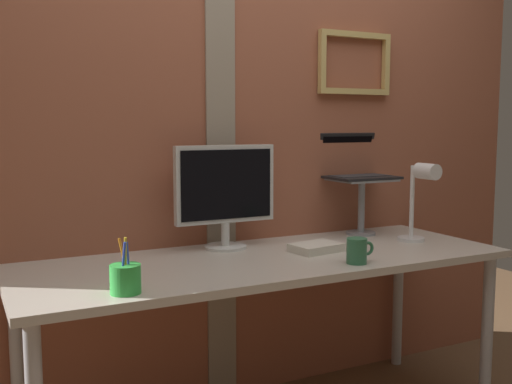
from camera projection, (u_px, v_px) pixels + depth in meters
name	position (u px, v px, depth m)	size (l,w,h in m)	color
brick_wall_back	(240.00, 119.00, 2.71)	(3.16, 0.16, 2.54)	#9E563D
desk	(267.00, 273.00, 2.38)	(1.96, 0.70, 0.72)	beige
monitor	(225.00, 189.00, 2.51)	(0.44, 0.18, 0.44)	silver
laptop_stand	(362.00, 197.00, 2.84)	(0.28, 0.22, 0.27)	gray
laptop	(353.00, 166.00, 2.88)	(0.32, 0.29, 0.22)	black
desk_lamp	(421.00, 194.00, 2.63)	(0.12, 0.20, 0.36)	white
pen_cup	(125.00, 278.00, 1.86)	(0.10, 0.10, 0.18)	green
coffee_mug	(357.00, 251.00, 2.26)	(0.12, 0.08, 0.10)	#33724C
paper_clutter_stack	(316.00, 248.00, 2.47)	(0.20, 0.14, 0.03)	silver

